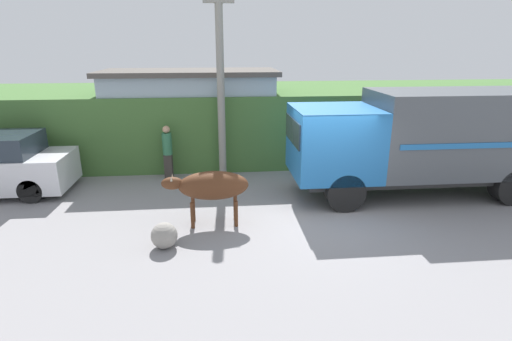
{
  "coord_description": "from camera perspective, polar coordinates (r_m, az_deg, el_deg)",
  "views": [
    {
      "loc": [
        -2.57,
        -9.06,
        4.14
      ],
      "look_at": [
        -1.64,
        0.44,
        1.08
      ],
      "focal_mm": 28.0,
      "sensor_mm": 36.0,
      "label": 1
    }
  ],
  "objects": [
    {
      "name": "brown_cow",
      "position": [
        9.36,
        -6.4,
        -2.21
      ],
      "size": [
        2.02,
        0.68,
        1.32
      ],
      "rotation": [
        0.0,
        0.0,
        -0.24
      ],
      "color": "#512D19",
      "rests_on": "ground_plane"
    },
    {
      "name": "pedestrian_on_hill",
      "position": [
        12.85,
        -12.54,
        2.97
      ],
      "size": [
        0.34,
        0.34,
        1.71
      ],
      "rotation": [
        0.0,
        0.0,
        2.97
      ],
      "color": "#38332D",
      "rests_on": "ground_plane"
    },
    {
      "name": "ground_plane",
      "position": [
        10.29,
        9.42,
        -6.24
      ],
      "size": [
        60.0,
        60.0,
        0.0
      ],
      "primitive_type": "plane",
      "color": "gray"
    },
    {
      "name": "utility_pole",
      "position": [
        12.39,
        -5.09,
        12.93
      ],
      "size": [
        0.9,
        0.23,
        6.0
      ],
      "color": "gray",
      "rests_on": "ground_plane"
    },
    {
      "name": "roadside_rock",
      "position": [
        8.72,
        -12.98,
        -9.04
      ],
      "size": [
        0.56,
        0.56,
        0.56
      ],
      "color": "gray",
      "rests_on": "ground_plane"
    },
    {
      "name": "building_backdrop",
      "position": [
        14.28,
        -9.19,
        7.48
      ],
      "size": [
        5.94,
        2.7,
        3.27
      ],
      "color": "#99ADB7",
      "rests_on": "ground_plane"
    },
    {
      "name": "cargo_truck",
      "position": [
        11.98,
        23.51,
        4.29
      ],
      "size": [
        7.36,
        2.23,
        2.93
      ],
      "rotation": [
        0.0,
        0.0,
        0.04
      ],
      "color": "#2D2D2D",
      "rests_on": "ground_plane"
    },
    {
      "name": "hillside_embankment",
      "position": [
        15.94,
        3.8,
        7.26
      ],
      "size": [
        32.0,
        5.46,
        2.5
      ],
      "color": "#426B33",
      "rests_on": "ground_plane"
    }
  ]
}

